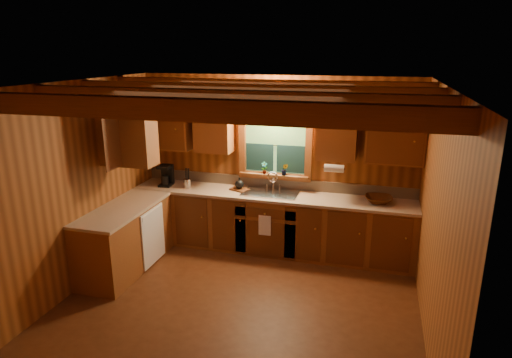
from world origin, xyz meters
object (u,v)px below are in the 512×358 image
Objects in this scene: sink at (270,196)px; cutting_board at (239,189)px; wicker_basket at (379,199)px; coffee_maker at (166,175)px.

sink is 3.11× the size of cutting_board.
sink reaches higher than wicker_basket.
cutting_board is (-0.49, 0.03, 0.06)m from sink.
cutting_board is (1.18, 0.06, -0.15)m from coffee_maker.
coffee_maker is 1.19m from cutting_board.
coffee_maker reaches higher than cutting_board.
sink is at bearing 20.80° from cutting_board.
wicker_basket is (2.04, -0.02, 0.03)m from cutting_board.
wicker_basket is (1.55, 0.00, 0.09)m from sink.
sink is at bearing -179.82° from wicker_basket.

